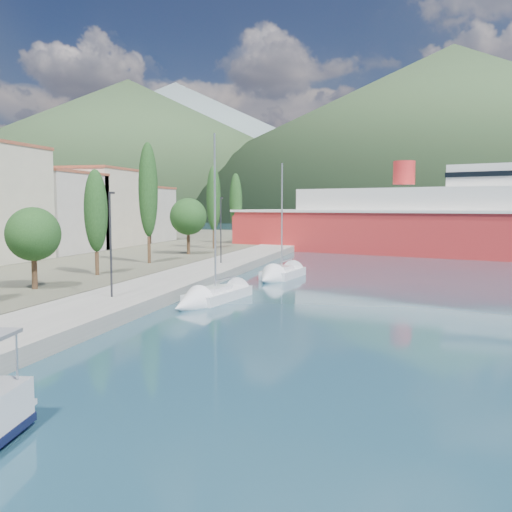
# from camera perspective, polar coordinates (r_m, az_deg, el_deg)

# --- Properties ---
(ground) EXTENTS (1400.00, 1400.00, 0.00)m
(ground) POSITION_cam_1_polar(r_m,az_deg,el_deg) (134.34, 11.15, 2.32)
(ground) COLOR #1E4151
(quay) EXTENTS (5.00, 88.00, 0.80)m
(quay) POSITION_cam_1_polar(r_m,az_deg,el_deg) (43.49, -7.66, -2.48)
(quay) COLOR gray
(quay) RESTS_ON ground
(town_buildings) EXTENTS (9.20, 69.20, 11.30)m
(town_buildings) POSITION_cam_1_polar(r_m,az_deg,el_deg) (64.19, -23.39, 4.17)
(town_buildings) COLOR beige
(town_buildings) RESTS_ON land_strip
(tree_row) EXTENTS (4.10, 63.08, 11.27)m
(tree_row) POSITION_cam_1_polar(r_m,az_deg,el_deg) (53.22, -11.22, 4.65)
(tree_row) COLOR #47301E
(tree_row) RESTS_ON land_strip
(lamp_posts) EXTENTS (0.15, 45.42, 6.06)m
(lamp_posts) POSITION_cam_1_polar(r_m,az_deg,el_deg) (32.76, -15.25, 1.42)
(lamp_posts) COLOR #2D2D33
(lamp_posts) RESTS_ON quay
(sailboat_near) EXTENTS (3.60, 8.17, 11.40)m
(sailboat_near) POSITION_cam_1_polar(r_m,az_deg,el_deg) (35.28, -5.32, -4.40)
(sailboat_near) COLOR silver
(sailboat_near) RESTS_ON ground
(sailboat_mid) EXTENTS (3.45, 7.42, 10.49)m
(sailboat_mid) POSITION_cam_1_polar(r_m,az_deg,el_deg) (46.82, 1.96, -2.04)
(sailboat_mid) COLOR silver
(sailboat_mid) RESTS_ON ground
(ferry) EXTENTS (63.97, 32.41, 12.51)m
(ferry) POSITION_cam_1_polar(r_m,az_deg,el_deg) (74.59, 21.02, 2.95)
(ferry) COLOR red
(ferry) RESTS_ON ground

